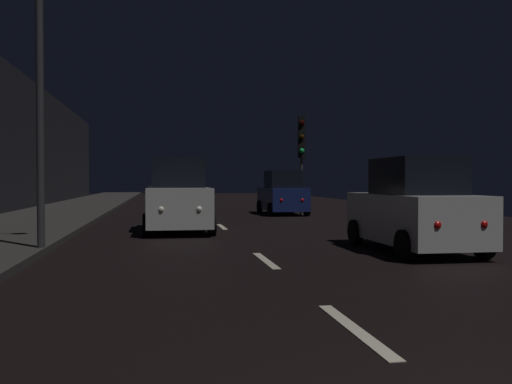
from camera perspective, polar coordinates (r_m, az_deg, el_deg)
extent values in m
cube|color=black|center=(27.24, -5.36, -2.16)|extent=(25.70, 84.00, 0.02)
cube|color=#33302D|center=(27.56, -19.29, -2.01)|extent=(4.40, 84.00, 0.15)
cube|color=beige|center=(6.17, 10.02, -13.59)|extent=(0.16, 2.20, 0.01)
cube|color=beige|center=(11.05, 0.98, -7.00)|extent=(0.16, 2.20, 0.01)
cube|color=beige|center=(18.99, -3.50, -3.57)|extent=(0.16, 2.20, 0.01)
cube|color=beige|center=(22.59, -4.48, -2.81)|extent=(0.16, 2.20, 0.01)
cube|color=beige|center=(29.56, -5.69, -1.87)|extent=(0.16, 2.20, 0.01)
cube|color=beige|center=(32.19, -6.01, -1.62)|extent=(0.16, 2.20, 0.01)
cylinder|color=#38383A|center=(25.82, 4.66, 0.59)|extent=(0.12, 0.12, 2.62)
cube|color=black|center=(25.89, 4.66, 5.60)|extent=(0.35, 0.38, 1.90)
sphere|color=black|center=(25.77, 4.71, 7.04)|extent=(0.22, 0.22, 0.22)
sphere|color=black|center=(25.72, 4.71, 5.63)|extent=(0.22, 0.22, 0.22)
sphere|color=#19D84C|center=(25.68, 4.71, 4.23)|extent=(0.22, 0.22, 0.22)
cylinder|color=#2D2D30|center=(12.98, -21.22, 12.80)|extent=(0.16, 0.16, 8.42)
cube|color=silver|center=(17.39, -7.97, -1.41)|extent=(1.85, 4.32, 1.13)
cube|color=black|center=(17.53, -7.99, 1.87)|extent=(1.57, 2.16, 0.86)
cylinder|color=black|center=(15.97, -4.55, -3.31)|extent=(0.23, 0.66, 0.66)
cylinder|color=black|center=(15.91, -11.07, -3.34)|extent=(0.23, 0.66, 0.66)
cylinder|color=black|center=(18.97, -5.35, -2.60)|extent=(0.23, 0.66, 0.66)
cylinder|color=black|center=(18.93, -10.84, -2.62)|extent=(0.23, 0.66, 0.66)
sphere|color=white|center=(15.31, -5.83, -1.75)|extent=(0.18, 0.18, 0.18)
sphere|color=white|center=(15.27, -9.65, -1.77)|extent=(0.18, 0.18, 0.18)
sphere|color=red|center=(19.53, -6.65, -1.12)|extent=(0.18, 0.18, 0.18)
sphere|color=red|center=(19.50, -9.64, -1.13)|extent=(0.18, 0.18, 0.18)
cube|color=#141E51|center=(26.12, 2.69, -0.68)|extent=(1.69, 3.94, 1.03)
cube|color=black|center=(25.97, 2.76, 1.32)|extent=(1.44, 1.97, 0.79)
cylinder|color=black|center=(27.33, 0.38, -1.49)|extent=(0.21, 0.60, 0.60)
cylinder|color=black|center=(27.66, 3.76, -1.46)|extent=(0.21, 0.60, 0.60)
cylinder|color=black|center=(24.62, 1.49, -1.79)|extent=(0.21, 0.60, 0.60)
cylinder|color=black|center=(24.99, 5.22, -1.75)|extent=(0.21, 0.60, 0.60)
sphere|color=slate|center=(27.92, 0.91, -0.56)|extent=(0.17, 0.17, 0.17)
sphere|color=slate|center=(28.10, 2.78, -0.55)|extent=(0.17, 0.17, 0.17)
sphere|color=red|center=(24.13, 2.59, -0.84)|extent=(0.17, 0.17, 0.17)
sphere|color=red|center=(24.35, 4.73, -0.82)|extent=(0.17, 0.17, 0.17)
cube|color=silver|center=(12.99, 15.78, -2.54)|extent=(1.73, 4.04, 1.06)
cube|color=black|center=(12.83, 16.08, 1.57)|extent=(1.47, 2.02, 0.81)
cylinder|color=black|center=(14.00, 10.13, -4.04)|extent=(0.21, 0.61, 0.61)
cylinder|color=black|center=(14.65, 16.40, -3.84)|extent=(0.21, 0.61, 0.61)
cylinder|color=black|center=(11.39, 14.96, -5.26)|extent=(0.21, 0.61, 0.61)
cylinder|color=black|center=(12.19, 22.25, -4.89)|extent=(0.21, 0.61, 0.61)
sphere|color=slate|center=(14.62, 10.76, -2.11)|extent=(0.17, 0.17, 0.17)
sphere|color=slate|center=(14.98, 14.18, -2.04)|extent=(0.17, 0.17, 0.17)
sphere|color=red|center=(11.01, 17.96, -3.22)|extent=(0.17, 0.17, 0.17)
sphere|color=red|center=(11.48, 22.18, -3.07)|extent=(0.17, 0.17, 0.17)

